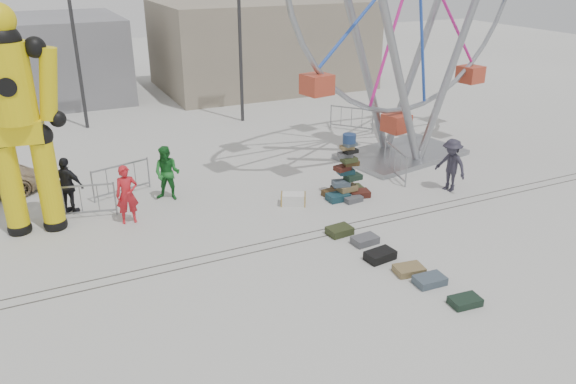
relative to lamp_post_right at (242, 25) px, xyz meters
name	(u,v)px	position (x,y,z in m)	size (l,w,h in m)	color
ground	(311,251)	(-3.09, -13.00, -4.48)	(90.00, 90.00, 0.00)	#9E9E99
track_line_near	(302,241)	(-3.09, -12.40, -4.48)	(40.00, 0.04, 0.01)	#47443F
track_line_far	(295,235)	(-3.09, -12.00, -4.48)	(40.00, 0.04, 0.01)	#47443F
building_right	(262,44)	(3.91, 7.00, -1.98)	(12.00, 8.00, 5.00)	gray
building_left	(27,60)	(-9.09, 9.00, -2.28)	(10.00, 8.00, 4.40)	gray
lamp_post_right	(242,25)	(0.00, 0.00, 0.00)	(1.41, 0.25, 8.00)	#2D2D30
lamp_post_left	(75,29)	(-7.00, 2.00, 0.00)	(1.41, 0.25, 8.00)	#2D2D30
suitcase_tower	(347,179)	(-0.31, -10.17, -3.87)	(1.53, 1.37, 2.19)	#173B46
crash_test_dummy	(16,115)	(-9.78, -8.44, -1.00)	(2.64, 1.16, 6.60)	black
steamer_trunk	(293,199)	(-2.19, -10.00, -4.30)	(0.79, 0.46, 0.37)	silver
row_case_0	(340,231)	(-1.89, -12.46, -4.37)	(0.71, 0.52, 0.22)	#2F381C
row_case_1	(365,240)	(-1.54, -13.26, -4.38)	(0.72, 0.47, 0.21)	#525359
row_case_2	(380,255)	(-1.66, -14.19, -4.36)	(0.80, 0.49, 0.24)	black
row_case_3	(409,270)	(-1.38, -15.08, -4.39)	(0.73, 0.51, 0.19)	olive
row_case_4	(430,280)	(-1.24, -15.73, -4.38)	(0.76, 0.49, 0.21)	#41505E
row_case_5	(465,301)	(-1.06, -16.79, -4.39)	(0.72, 0.45, 0.19)	black
barricade_dummy_b	(81,201)	(-8.47, -8.12, -3.93)	(2.00, 0.10, 1.10)	gray
barricade_dummy_c	(122,180)	(-7.04, -6.82, -3.93)	(2.00, 0.10, 1.10)	gray
barricade_wheel_front	(395,162)	(2.21, -9.36, -3.93)	(2.00, 0.10, 1.10)	gray
barricade_wheel_back	(351,119)	(3.84, -3.65, -3.93)	(2.00, 0.10, 1.10)	gray
pedestrian_red	(127,195)	(-7.23, -9.05, -3.58)	(0.66, 0.43, 1.80)	red
pedestrian_green	(167,173)	(-5.72, -7.84, -3.57)	(0.88, 0.69, 1.82)	#1A6824
pedestrian_black	(68,186)	(-8.76, -7.60, -3.57)	(1.07, 0.45, 1.82)	black
pedestrian_grey	(451,165)	(3.16, -11.19, -3.57)	(1.18, 0.68, 1.83)	#272531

